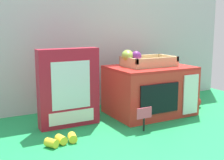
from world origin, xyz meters
TOP-DOWN VIEW (x-y plane):
  - ground_plane at (0.00, 0.00)m, footprint 1.70×1.70m
  - display_back_panel at (0.00, 0.27)m, footprint 1.61×0.03m
  - toy_microwave at (0.13, -0.00)m, footprint 0.39×0.29m
  - food_groups_crate at (0.10, 0.02)m, footprint 0.26×0.17m
  - cookie_set_box at (-0.29, 0.00)m, footprint 0.26×0.06m
  - price_sign at (-0.04, -0.20)m, footprint 0.07×0.01m
  - loose_toy_banana at (-0.38, -0.18)m, footprint 0.13×0.07m
  - loose_toy_apple at (0.41, -0.02)m, footprint 0.06×0.06m

SIDE VIEW (x-z plane):
  - ground_plane at x=0.00m, z-range 0.00..0.00m
  - loose_toy_banana at x=-0.38m, z-range 0.00..0.03m
  - loose_toy_apple at x=0.41m, z-range 0.00..0.06m
  - price_sign at x=-0.04m, z-range 0.02..0.12m
  - toy_microwave at x=0.13m, z-range 0.00..0.23m
  - cookie_set_box at x=-0.29m, z-range 0.00..0.33m
  - food_groups_crate at x=0.10m, z-range 0.22..0.30m
  - display_back_panel at x=0.00m, z-range 0.00..0.72m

